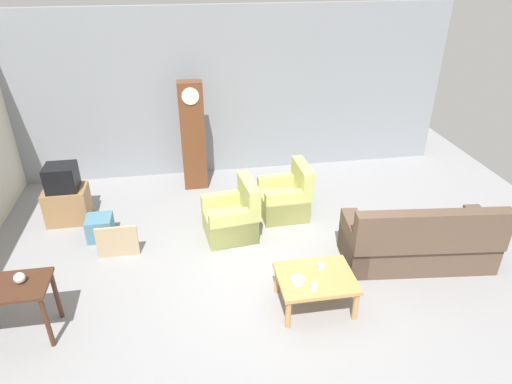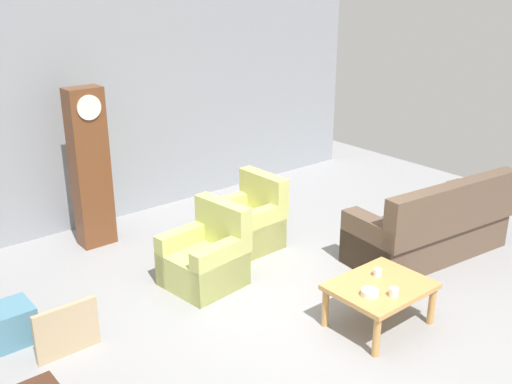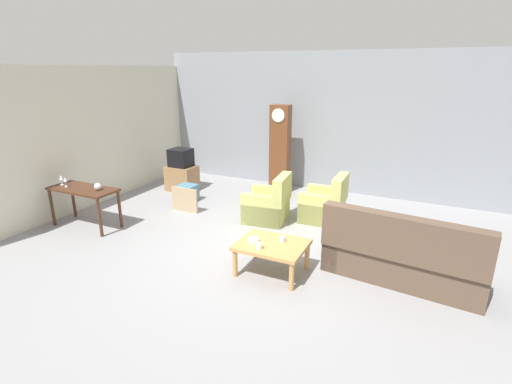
% 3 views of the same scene
% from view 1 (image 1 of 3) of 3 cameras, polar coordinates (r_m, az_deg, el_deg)
% --- Properties ---
extents(ground_plane, '(10.40, 10.40, 0.00)m').
position_cam_1_polar(ground_plane, '(6.45, 1.60, -10.51)').
color(ground_plane, gray).
extents(garage_door_wall, '(8.40, 0.16, 3.20)m').
position_cam_1_polar(garage_door_wall, '(8.91, -2.74, 12.49)').
color(garage_door_wall, gray).
rests_on(garage_door_wall, ground_plane).
extents(couch_floral, '(2.18, 1.10, 1.04)m').
position_cam_1_polar(couch_floral, '(6.88, 19.97, -6.09)').
color(couch_floral, brown).
rests_on(couch_floral, ground_plane).
extents(armchair_olive_near, '(0.87, 0.85, 0.92)m').
position_cam_1_polar(armchair_olive_near, '(7.13, -3.00, -3.31)').
color(armchair_olive_near, '#B7BC66').
rests_on(armchair_olive_near, ground_plane).
extents(armchair_olive_far, '(0.81, 0.78, 0.92)m').
position_cam_1_polar(armchair_olive_far, '(7.68, 3.84, -0.82)').
color(armchair_olive_far, '#C4C469').
rests_on(armchair_olive_far, ground_plane).
extents(coffee_table_wood, '(0.96, 0.76, 0.46)m').
position_cam_1_polar(coffee_table_wood, '(5.80, 7.59, -11.08)').
color(coffee_table_wood, tan).
rests_on(coffee_table_wood, ground_plane).
extents(grandfather_clock, '(0.44, 0.30, 2.04)m').
position_cam_1_polar(grandfather_clock, '(8.37, -7.99, 7.02)').
color(grandfather_clock, brown).
rests_on(grandfather_clock, ground_plane).
extents(tv_stand_cabinet, '(0.68, 0.52, 0.59)m').
position_cam_1_polar(tv_stand_cabinet, '(8.13, -22.79, -1.49)').
color(tv_stand_cabinet, '#997047').
rests_on(tv_stand_cabinet, ground_plane).
extents(tv_crt, '(0.48, 0.44, 0.42)m').
position_cam_1_polar(tv_crt, '(7.91, -23.47, 1.69)').
color(tv_crt, black).
rests_on(tv_crt, tv_stand_cabinet).
extents(framed_picture_leaning, '(0.60, 0.05, 0.50)m').
position_cam_1_polar(framed_picture_leaning, '(6.98, -17.18, -6.04)').
color(framed_picture_leaning, tan).
rests_on(framed_picture_leaning, ground_plane).
extents(storage_box_blue, '(0.39, 0.40, 0.37)m').
position_cam_1_polar(storage_box_blue, '(7.52, -19.17, -4.29)').
color(storage_box_blue, teal).
rests_on(storage_box_blue, ground_plane).
extents(glass_dome_cloche, '(0.13, 0.13, 0.13)m').
position_cam_1_polar(glass_dome_cloche, '(5.78, -27.82, -9.61)').
color(glass_dome_cloche, silver).
rests_on(glass_dome_cloche, console_table_dark).
extents(cup_white_porcelain, '(0.09, 0.09, 0.09)m').
position_cam_1_polar(cup_white_porcelain, '(5.54, 7.40, -11.82)').
color(cup_white_porcelain, white).
rests_on(cup_white_porcelain, coffee_table_wood).
extents(cup_blue_rimmed, '(0.09, 0.09, 0.08)m').
position_cam_1_polar(cup_blue_rimmed, '(5.86, 8.31, -9.37)').
color(cup_blue_rimmed, silver).
rests_on(cup_blue_rimmed, coffee_table_wood).
extents(bowl_white_stacked, '(0.17, 0.17, 0.06)m').
position_cam_1_polar(bowl_white_stacked, '(5.62, 5.35, -11.13)').
color(bowl_white_stacked, white).
rests_on(bowl_white_stacked, coffee_table_wood).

